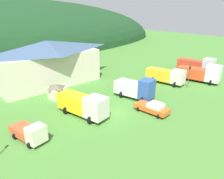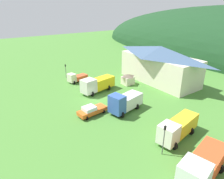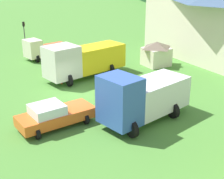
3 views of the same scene
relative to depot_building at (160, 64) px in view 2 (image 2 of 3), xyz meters
The scene contains 13 objects.
ground_plane 18.80m from the depot_building, 86.85° to the right, with size 200.00×200.00×0.00m, color #477F33.
depot_building is the anchor object (origin of this frame).
play_shed_cream 8.59m from the depot_building, 109.01° to the right, with size 2.48×2.68×2.52m.
light_truck_cream 20.47m from the depot_building, 123.24° to the right, with size 2.98×5.19×2.33m.
flatbed_truck_yellow 16.39m from the depot_building, 100.30° to the right, with size 4.05×8.24×3.38m.
box_truck_blue 18.18m from the depot_building, 66.08° to the right, with size 4.09×7.02×3.66m.
heavy_rig_striped 23.45m from the depot_building, 41.08° to the right, with size 3.77×7.98×3.15m.
heavy_rig_white 30.78m from the depot_building, 39.20° to the right, with size 4.36×8.62×3.73m.
service_pickup_orange 22.63m from the depot_building, 76.96° to the right, with size 2.73×5.24×1.66m.
traffic_light_west 23.46m from the depot_building, 130.63° to the right, with size 0.20×0.32×3.60m.
traffic_light_east 27.07m from the depot_building, 46.15° to the right, with size 0.20×0.32×4.17m.
traffic_cone_near_pickup 18.98m from the depot_building, 97.22° to the right, with size 0.36×0.36×0.56m, color orange.
traffic_cone_mid_row 14.00m from the depot_building, 86.04° to the right, with size 0.36×0.36×0.58m, color orange.
Camera 2 is at (30.27, -17.76, 17.14)m, focal length 31.81 mm.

